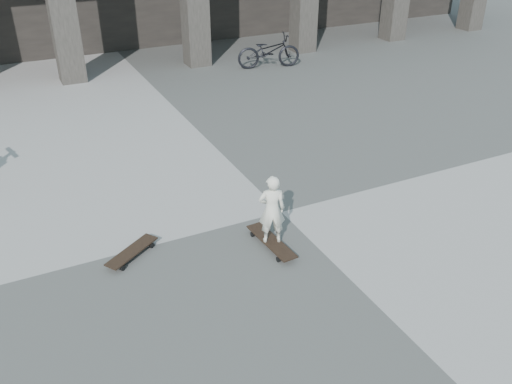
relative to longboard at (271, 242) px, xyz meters
name	(u,v)px	position (x,y,z in m)	size (l,w,h in m)	color
ground	(281,212)	(0.59, 0.78, -0.08)	(90.00, 90.00, 0.00)	#4C4C49
longboard	(271,242)	(0.00, 0.00, 0.00)	(0.31, 1.05, 0.10)	black
skateboard_spare	(132,252)	(-1.86, 0.64, 0.00)	(0.85, 0.68, 0.10)	black
child	(272,210)	(0.00, 0.00, 0.54)	(0.38, 0.25, 1.04)	silver
bicycle	(269,51)	(4.11, 8.08, 0.39)	(0.63, 1.81, 0.95)	black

